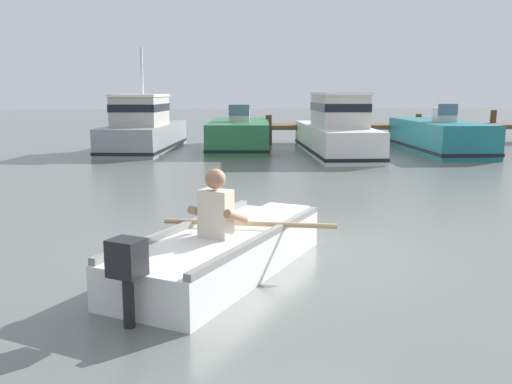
# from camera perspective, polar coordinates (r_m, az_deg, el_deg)

# --- Properties ---
(ground_plane) EXTENTS (120.00, 120.00, 0.00)m
(ground_plane) POSITION_cam_1_polar(r_m,az_deg,el_deg) (7.06, 4.39, -6.23)
(ground_plane) COLOR slate
(wooden_dock) EXTENTS (13.16, 1.64, 1.32)m
(wooden_dock) POSITION_cam_1_polar(r_m,az_deg,el_deg) (23.10, 16.82, 6.43)
(wooden_dock) COLOR brown
(wooden_dock) RESTS_ON ground
(rowboat_with_person) EXTENTS (2.52, 3.46, 1.19)m
(rowboat_with_person) POSITION_cam_1_polar(r_m,az_deg,el_deg) (6.32, -3.06, -5.82)
(rowboat_with_person) COLOR white
(rowboat_with_person) RESTS_ON ground
(moored_boat_grey) EXTENTS (2.49, 5.74, 3.45)m
(moored_boat_grey) POSITION_cam_1_polar(r_m,az_deg,el_deg) (19.55, -11.38, 6.25)
(moored_boat_grey) COLOR gray
(moored_boat_grey) RESTS_ON ground
(moored_boat_green) EXTENTS (2.38, 5.46, 1.56)m
(moored_boat_green) POSITION_cam_1_polar(r_m,az_deg,el_deg) (19.82, -1.65, 5.79)
(moored_boat_green) COLOR #287042
(moored_boat_green) RESTS_ON ground
(moored_boat_white) EXTENTS (1.78, 6.62, 1.97)m
(moored_boat_white) POSITION_cam_1_polar(r_m,az_deg,el_deg) (18.30, 8.12, 6.15)
(moored_boat_white) COLOR white
(moored_boat_white) RESTS_ON ground
(moored_boat_teal) EXTENTS (1.89, 5.52, 1.61)m
(moored_boat_teal) POSITION_cam_1_polar(r_m,az_deg,el_deg) (19.72, 18.12, 5.34)
(moored_boat_teal) COLOR #1E727A
(moored_boat_teal) RESTS_ON ground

